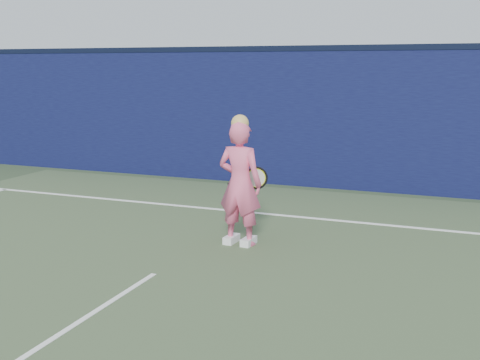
% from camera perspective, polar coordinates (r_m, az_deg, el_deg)
% --- Properties ---
extents(ground, '(80.00, 80.00, 0.00)m').
position_cam_1_polar(ground, '(5.89, -13.05, -11.83)').
color(ground, '#2F4329').
rests_on(ground, ground).
extents(backstop_wall, '(24.00, 0.40, 2.50)m').
position_cam_1_polar(backstop_wall, '(11.44, 5.42, 5.78)').
color(backstop_wall, '#0C0D35').
rests_on(backstop_wall, ground).
extents(wall_cap, '(24.00, 0.42, 0.10)m').
position_cam_1_polar(wall_cap, '(11.40, 5.53, 12.31)').
color(wall_cap, black).
rests_on(wall_cap, backstop_wall).
extents(player, '(0.59, 0.41, 1.65)m').
position_cam_1_polar(player, '(7.51, 0.00, -0.30)').
color(player, '#F25E89').
rests_on(player, ground).
extents(racket, '(0.58, 0.12, 0.31)m').
position_cam_1_polar(racket, '(7.91, 1.35, 0.16)').
color(racket, black).
rests_on(racket, ground).
extents(court_lines, '(11.00, 12.04, 0.01)m').
position_cam_1_polar(court_lines, '(5.64, -14.98, -12.84)').
color(court_lines, white).
rests_on(court_lines, court_surface).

